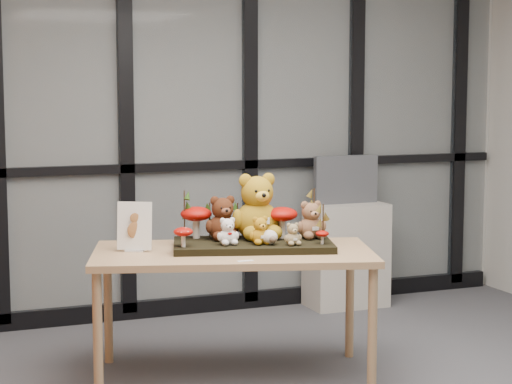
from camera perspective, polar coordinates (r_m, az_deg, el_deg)
name	(u,v)px	position (r m, az deg, el deg)	size (l,w,h in m)	color
room_shell	(355,72)	(4.16, 6.12, 7.35)	(5.00, 5.00, 5.00)	#BAB8B0
glass_partition	(189,114)	(6.46, -4.12, 4.83)	(4.90, 0.06, 2.78)	#2D383F
display_table	(233,262)	(5.11, -1.42, -4.36)	(1.68, 1.17, 0.72)	tan
diorama_tray	(253,245)	(5.15, -0.19, -3.29)	(0.88, 0.44, 0.04)	black
bear_pooh_yellow	(257,203)	(5.24, 0.06, -0.65)	(0.31, 0.28, 0.41)	#AA7F17
bear_brown_medium	(222,215)	(5.21, -2.08, -1.45)	(0.21, 0.19, 0.27)	#461F0F
bear_tan_back	(311,218)	(5.26, 3.40, -1.59)	(0.18, 0.16, 0.24)	brown
bear_small_yellow	(260,229)	(5.06, 0.25, -2.28)	(0.13, 0.12, 0.17)	#B87D13
bear_white_bow	(228,230)	(5.05, -1.77, -2.33)	(0.13, 0.11, 0.16)	white
bear_beige_small	(293,233)	(5.04, 2.27, -2.52)	(0.10, 0.09, 0.13)	#9A8559
plush_cream_hedgehog	(269,236)	(5.06, 0.83, -2.75)	(0.07, 0.06, 0.09)	beige
mushroom_back_left	(196,221)	(5.26, -3.70, -1.78)	(0.18, 0.18, 0.20)	#980A04
mushroom_back_right	(282,221)	(5.25, 1.61, -1.80)	(0.18, 0.18, 0.20)	#980A04
mushroom_front_left	(183,236)	(5.00, -4.50, -2.72)	(0.11, 0.11, 0.12)	#980A04
mushroom_front_right	(322,237)	(5.09, 4.10, -2.76)	(0.07, 0.07, 0.08)	#980A04
sprig_green_far_left	(184,215)	(5.23, -4.43, -1.41)	(0.05, 0.05, 0.28)	#10330B
sprig_green_mid_left	(210,220)	(5.28, -2.87, -1.73)	(0.05, 0.05, 0.20)	#10330B
sprig_dry_far_right	(314,213)	(5.26, 3.60, -1.31)	(0.05, 0.05, 0.29)	brown
sprig_dry_mid_right	(323,223)	(5.16, 4.15, -1.90)	(0.05, 0.05, 0.21)	brown
sprig_green_centre	(238,220)	(5.30, -1.13, -1.72)	(0.05, 0.05, 0.20)	#10330B
sign_holder	(135,229)	(5.09, -7.48, -2.26)	(0.19, 0.12, 0.27)	silver
label_card	(245,261)	(4.80, -0.66, -4.26)	(0.09, 0.03, 0.00)	white
cabinet	(346,255)	(6.81, 5.57, -3.88)	(0.57, 0.33, 0.76)	#B1AA9E
monitor	(346,179)	(6.75, 5.55, 0.77)	(0.49, 0.05, 0.35)	#4D4F55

